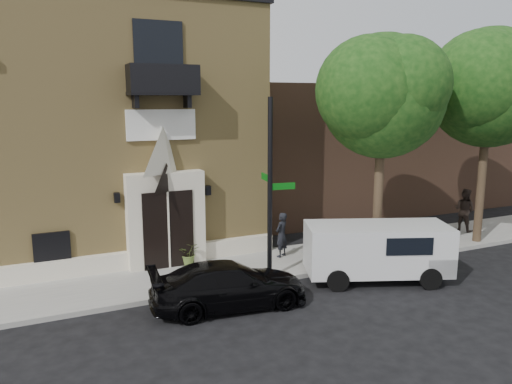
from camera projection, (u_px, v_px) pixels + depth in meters
ground at (224, 292)px, 15.05m from camera, size 120.00×120.00×0.00m
sidewalk at (235, 270)px, 16.78m from camera, size 42.00×3.00×0.15m
church at (82, 127)px, 20.07m from camera, size 12.20×11.01×9.30m
neighbour_building at (368, 146)px, 27.43m from camera, size 18.00×8.00×6.40m
street_tree_left at (385, 95)px, 16.76m from camera, size 4.97×4.38×7.77m
street_tree_mid at (492, 87)px, 18.75m from camera, size 5.21×4.64×8.25m
black_sedan at (229, 285)px, 13.86m from camera, size 4.56×2.21×1.28m
cargo_van at (382, 250)px, 15.84m from camera, size 4.81×3.31×1.83m
street_sign at (270, 189)px, 15.37m from camera, size 0.89×0.95×5.65m
fire_hydrant at (327, 253)px, 17.11m from camera, size 0.45×0.36×0.80m
dumpster at (370, 244)px, 17.61m from camera, size 1.75×1.12×1.08m
planter at (189, 253)px, 17.04m from camera, size 0.86×0.80×0.79m
pedestrian_near at (282, 235)px, 17.83m from camera, size 0.70×0.63×1.61m
pedestrian_far at (464, 210)px, 21.32m from camera, size 0.91×1.04×1.83m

